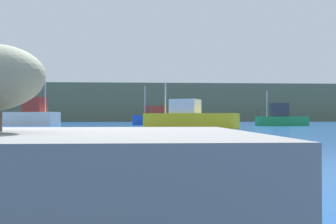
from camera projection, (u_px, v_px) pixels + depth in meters
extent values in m
cube|color=#5B664C|center=(141.00, 103.00, 78.85)|extent=(140.00, 16.71, 7.32)
cylinder|color=#4C4742|center=(0.00, 122.00, 2.50)|extent=(0.03, 0.03, 0.13)
cube|color=blue|center=(159.00, 120.00, 43.73)|extent=(6.21, 3.86, 1.08)
cube|color=maroon|center=(155.00, 111.00, 43.54)|extent=(2.38, 2.28, 1.11)
cylinder|color=#B2B2B2|center=(145.00, 101.00, 43.05)|extent=(0.12, 0.12, 3.37)
cylinder|color=#3F382D|center=(136.00, 112.00, 42.61)|extent=(0.10, 0.10, 0.70)
cube|color=#1E8C4C|center=(282.00, 121.00, 38.71)|extent=(5.23, 1.55, 0.95)
cube|color=#2D333D|center=(279.00, 110.00, 38.70)|extent=(1.79, 1.08, 1.40)
cylinder|color=#B2B2B2|center=(267.00, 104.00, 38.62)|extent=(0.12, 0.12, 2.66)
cylinder|color=#3F382D|center=(258.00, 113.00, 38.54)|extent=(0.10, 0.10, 0.70)
cube|color=white|center=(29.00, 119.00, 41.52)|extent=(6.88, 3.88, 1.44)
cube|color=maroon|center=(35.00, 105.00, 41.38)|extent=(2.62, 2.21, 1.66)
cylinder|color=#B2B2B2|center=(45.00, 92.00, 41.08)|extent=(0.12, 0.12, 4.42)
cube|color=yellow|center=(191.00, 121.00, 29.96)|extent=(7.71, 5.23, 1.21)
cube|color=silver|center=(185.00, 106.00, 30.14)|extent=(2.76, 2.71, 1.13)
cylinder|color=#B2B2B2|center=(165.00, 98.00, 30.76)|extent=(0.12, 0.12, 2.58)
cylinder|color=#3F382D|center=(151.00, 109.00, 31.21)|extent=(0.10, 0.10, 0.70)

